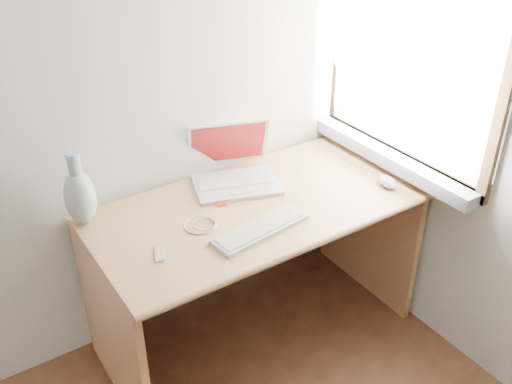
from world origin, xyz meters
TOP-DOWN VIEW (x-y plane):
  - window at (1.72, 1.30)m, footprint 0.11×0.99m
  - desk at (1.03, 1.46)m, footprint 1.37×0.69m
  - laptop at (1.04, 1.59)m, footprint 0.42×0.40m
  - external_keyboard at (0.93, 1.21)m, footprint 0.41×0.17m
  - mouse at (1.59, 1.19)m, footprint 0.09×0.12m
  - ipod at (0.91, 1.48)m, footprint 0.05×0.09m
  - cable_coil at (0.76, 1.36)m, footprint 0.15×0.15m
  - remote at (0.55, 1.28)m, footprint 0.07×0.09m
  - vase at (0.39, 1.63)m, footprint 0.12×0.12m

SIDE VIEW (x-z plane):
  - desk at x=1.03m, z-range 0.15..0.88m
  - cable_coil at x=0.76m, z-range 0.73..0.73m
  - remote at x=0.55m, z-range 0.73..0.73m
  - ipod at x=0.91m, z-range 0.73..0.73m
  - external_keyboard at x=0.93m, z-range 0.73..0.75m
  - mouse at x=1.59m, z-range 0.73..0.76m
  - laptop at x=1.04m, z-range 0.66..0.90m
  - vase at x=0.39m, z-range 0.70..1.01m
  - window at x=1.72m, z-range 0.72..1.83m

